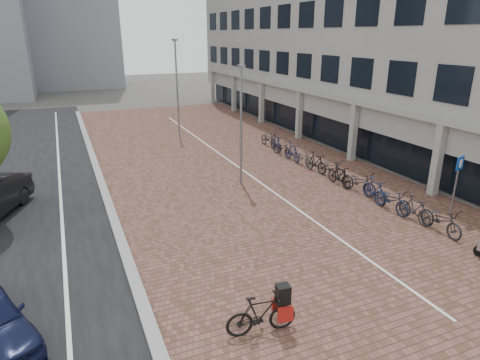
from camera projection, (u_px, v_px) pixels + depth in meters
The scene contains 12 objects.
ground at pixel (319, 281), 12.53m from camera, with size 140.00×140.00×0.00m, color #474442.
plaza_brick at pixel (231, 165), 23.67m from camera, with size 14.50×42.00×0.04m, color brown.
street_asphalt at pixel (14, 192), 19.58m from camera, with size 8.00×50.00×0.03m, color black.
curb at pixel (100, 180), 21.01m from camera, with size 0.35×42.00×0.14m, color gray.
lane_line at pixel (60, 186), 20.32m from camera, with size 0.12×44.00×0.00m, color white.
parking_line at pixel (234, 164), 23.73m from camera, with size 0.10×30.00×0.00m, color white.
office_building at pixel (357, 12), 28.42m from camera, with size 8.40×40.00×15.00m.
hero_bike at pixel (261, 314), 10.19m from camera, with size 1.86×0.75×1.27m.
parking_sign at pixel (457, 177), 16.33m from camera, with size 0.52×0.19×2.57m.
lamp_near at pixel (241, 128), 19.77m from camera, with size 0.12×0.12×5.66m, color slate.
lamp_far at pixel (177, 89), 29.38m from camera, with size 0.12×0.12×6.65m, color gray.
bike_row at pixel (329, 168), 21.35m from camera, with size 1.27×15.80×1.05m.
Camera 1 is at (-6.43, -8.99, 7.04)m, focal length 31.18 mm.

